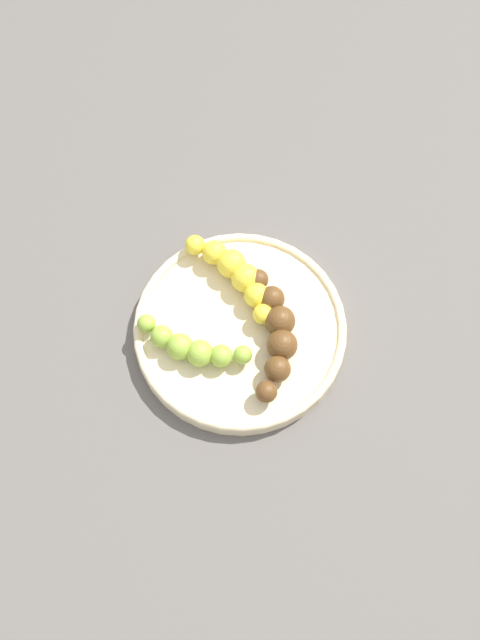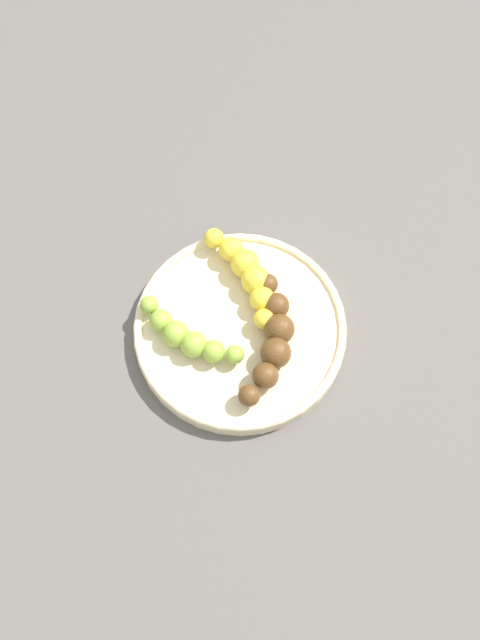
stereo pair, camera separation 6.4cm
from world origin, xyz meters
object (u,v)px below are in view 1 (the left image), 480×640
(fruit_bowl, at_px, (240,329))
(banana_yellow, at_px, (236,273))
(banana_green, at_px, (191,347))
(banana_overripe, at_px, (276,333))

(fruit_bowl, height_order, banana_yellow, banana_yellow)
(banana_yellow, bearing_deg, fruit_bowl, -126.84)
(banana_green, bearing_deg, banana_yellow, 170.53)
(banana_green, bearing_deg, fruit_bowl, 138.21)
(fruit_bowl, xyz_separation_m, banana_green, (0.06, -0.02, 0.02))
(fruit_bowl, bearing_deg, banana_green, -17.18)
(fruit_bowl, xyz_separation_m, banana_yellow, (-0.04, -0.04, 0.02))
(fruit_bowl, distance_m, banana_overripe, 0.05)
(fruit_bowl, height_order, banana_overripe, banana_overripe)
(fruit_bowl, bearing_deg, banana_yellow, -131.41)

